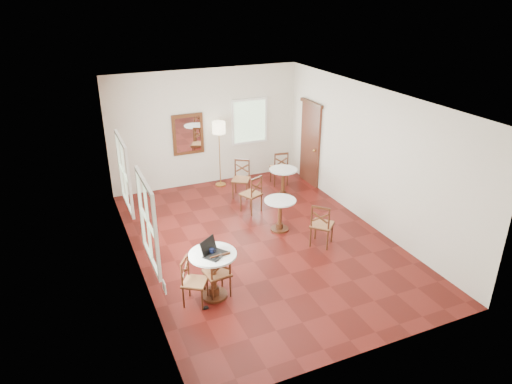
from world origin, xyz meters
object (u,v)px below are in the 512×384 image
power_adapter (206,308)px  mouse (210,252)px  cafe_table_back (283,180)px  laptop (212,251)px  cafe_table_near (213,270)px  chair_back_a (279,168)px  chair_mid_b (322,225)px  chair_back_b (241,179)px  chair_mid_a (252,194)px  water_glass (221,257)px  navy_mug (212,251)px  cafe_table_mid (280,211)px  floor_lamp (219,132)px  chair_near_a (218,273)px  chair_near_b (194,282)px

power_adapter → mouse: bearing=55.1°
cafe_table_back → laptop: laptop is taller
cafe_table_near → chair_back_a: size_ratio=0.91×
cafe_table_back → chair_mid_b: (-0.36, -2.44, 0.01)m
chair_back_b → mouse: chair_back_b is taller
cafe_table_near → cafe_table_back: bearing=47.7°
chair_mid_a → chair_back_b: bearing=-120.7°
cafe_table_back → water_glass: bearing=-129.7°
cafe_table_back → chair_mid_a: size_ratio=0.82×
mouse → navy_mug: 0.05m
water_glass → cafe_table_near: bearing=107.0°
cafe_table_near → water_glass: water_glass is taller
water_glass → chair_back_a: bearing=53.3°
laptop → power_adapter: size_ratio=5.57×
cafe_table_mid → water_glass: bearing=-136.6°
chair_back_b → navy_mug: size_ratio=7.80×
power_adapter → floor_lamp: bearing=67.6°
chair_back_b → floor_lamp: 1.34m
power_adapter → chair_back_a: bearing=51.0°
cafe_table_back → power_adapter: bearing=-132.2°
chair_mid_b → floor_lamp: floor_lamp is taller
cafe_table_mid → floor_lamp: (-0.34, 2.84, 1.02)m
floor_lamp → chair_back_b: bearing=-74.0°
cafe_table_near → chair_mid_a: bearing=55.6°
chair_mid_a → power_adapter: 3.70m
cafe_table_near → chair_mid_a: size_ratio=0.94×
cafe_table_mid → chair_near_a: 2.59m
chair_near_b → laptop: 0.60m
chair_near_a → power_adapter: (-0.32, -0.28, -0.42)m
cafe_table_mid → water_glass: size_ratio=7.41×
water_glass → power_adapter: 0.93m
chair_near_a → mouse: 0.44m
floor_lamp → mouse: 4.85m
chair_back_a → chair_back_b: 1.24m
floor_lamp → chair_mid_a: bearing=-85.4°
cafe_table_near → navy_mug: bearing=-161.5°
mouse → floor_lamp: bearing=87.4°
chair_near_b → navy_mug: navy_mug is taller
chair_mid_b → power_adapter: (-2.79, -1.03, -0.45)m
chair_near_a → power_adapter: bearing=35.4°
mouse → navy_mug: size_ratio=0.87×
cafe_table_back → chair_near_b: 4.60m
floor_lamp → chair_near_a: bearing=-110.1°
chair_near_a → water_glass: 0.51m
mouse → cafe_table_back: bearing=66.0°
cafe_table_back → navy_mug: size_ratio=6.16×
cafe_table_back → cafe_table_mid: bearing=-118.9°
cafe_table_near → chair_back_b: chair_back_b is taller
chair_mid_a → water_glass: size_ratio=9.32×
cafe_table_back → mouse: size_ratio=7.04×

